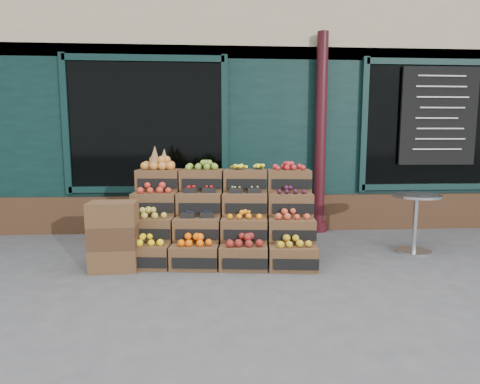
{
  "coord_description": "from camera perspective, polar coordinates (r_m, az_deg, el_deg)",
  "views": [
    {
      "loc": [
        -0.55,
        -4.4,
        1.53
      ],
      "look_at": [
        -0.2,
        0.7,
        0.85
      ],
      "focal_mm": 30.0,
      "sensor_mm": 36.0,
      "label": 1
    }
  ],
  "objects": [
    {
      "name": "crate_display",
      "position": [
        5.23,
        -2.62,
        -4.39
      ],
      "size": [
        2.41,
        1.36,
        1.44
      ],
      "rotation": [
        0.0,
        0.0,
        -0.11
      ],
      "color": "#533720",
      "rests_on": "ground"
    },
    {
      "name": "ground",
      "position": [
        4.69,
        3.08,
        -11.47
      ],
      "size": [
        60.0,
        60.0,
        0.0
      ],
      "primitive_type": "plane",
      "color": "#48484B",
      "rests_on": "ground"
    },
    {
      "name": "shop_facade",
      "position": [
        9.57,
        -0.59,
        12.76
      ],
      "size": [
        12.0,
        6.24,
        4.8
      ],
      "color": "black",
      "rests_on": "ground"
    },
    {
      "name": "shopkeeper",
      "position": [
        7.35,
        -14.17,
        3.51
      ],
      "size": [
        0.86,
        0.68,
        2.08
      ],
      "primitive_type": "imported",
      "rotation": [
        0.0,
        0.0,
        2.88
      ],
      "color": "#1C6426",
      "rests_on": "ground"
    },
    {
      "name": "spare_crates",
      "position": [
        4.92,
        -17.51,
        -6.0
      ],
      "size": [
        0.55,
        0.39,
        0.81
      ],
      "rotation": [
        0.0,
        0.0,
        0.03
      ],
      "color": "#533720",
      "rests_on": "ground"
    },
    {
      "name": "bistro_table",
      "position": [
        5.88,
        23.67,
        -3.22
      ],
      "size": [
        0.63,
        0.63,
        0.79
      ],
      "rotation": [
        0.0,
        0.0,
        0.01
      ],
      "color": "silver",
      "rests_on": "ground"
    }
  ]
}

